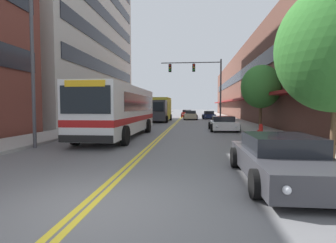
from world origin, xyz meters
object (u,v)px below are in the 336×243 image
(traffic_signal_mast, at_px, (201,78))
(fire_hydrant, at_px, (261,131))
(car_red_moving_second, at_px, (187,114))
(street_lamp_left_near, at_px, (39,35))
(car_white_parked_right_mid, at_px, (223,124))
(city_bus, at_px, (120,109))
(car_dark_grey_parked_right_foreground, at_px, (282,159))
(car_navy_parked_right_far, at_px, (209,115))
(box_truck, at_px, (159,109))
(street_tree_right_mid, at_px, (261,87))
(car_charcoal_parked_left_mid, at_px, (130,119))
(street_tree_right_near, at_px, (336,48))
(car_champagne_moving_lead, at_px, (191,115))

(traffic_signal_mast, distance_m, fire_hydrant, 16.58)
(car_red_moving_second, bearing_deg, street_lamp_left_near, -99.45)
(car_white_parked_right_mid, bearing_deg, car_red_moving_second, 97.98)
(city_bus, bearing_deg, car_dark_grey_parked_right_foreground, -53.09)
(car_dark_grey_parked_right_foreground, distance_m, car_navy_parked_right_far, 34.33)
(car_white_parked_right_mid, height_order, box_truck, box_truck)
(car_red_moving_second, xyz_separation_m, street_lamp_left_near, (-5.84, -35.09, 4.55))
(box_truck, xyz_separation_m, fire_hydrant, (8.31, -17.87, -1.05))
(street_lamp_left_near, distance_m, street_tree_right_mid, 16.48)
(car_charcoal_parked_left_mid, distance_m, street_tree_right_near, 20.60)
(box_truck, relative_size, street_lamp_left_near, 0.87)
(car_charcoal_parked_left_mid, bearing_deg, car_dark_grey_parked_right_foreground, -65.45)
(car_dark_grey_parked_right_foreground, xyz_separation_m, box_truck, (-6.73, 26.38, 1.03))
(street_lamp_left_near, bearing_deg, car_white_parked_right_mid, 46.36)
(box_truck, distance_m, street_tree_right_near, 26.20)
(car_champagne_moving_lead, xyz_separation_m, traffic_signal_mast, (1.28, -7.84, 4.67))
(city_bus, height_order, fire_hydrant, city_bus)
(city_bus, bearing_deg, car_red_moving_second, 83.48)
(street_tree_right_near, bearing_deg, car_dark_grey_parked_right_foreground, -139.69)
(street_tree_right_mid, height_order, fire_hydrant, street_tree_right_mid)
(car_navy_parked_right_far, bearing_deg, box_truck, -130.54)
(car_champagne_moving_lead, bearing_deg, street_tree_right_mid, -70.72)
(car_white_parked_right_mid, distance_m, street_tree_right_mid, 4.38)
(car_dark_grey_parked_right_foreground, relative_size, street_lamp_left_near, 0.54)
(city_bus, distance_m, car_charcoal_parked_left_mid, 10.05)
(car_dark_grey_parked_right_foreground, relative_size, box_truck, 0.62)
(street_tree_right_mid, bearing_deg, traffic_signal_mast, 117.15)
(traffic_signal_mast, bearing_deg, car_dark_grey_parked_right_foreground, -86.56)
(car_red_moving_second, bearing_deg, street_tree_right_near, -81.50)
(street_lamp_left_near, height_order, street_tree_right_near, street_lamp_left_near)
(car_navy_parked_right_far, distance_m, car_champagne_moving_lead, 3.67)
(street_tree_right_near, relative_size, fire_hydrant, 7.19)
(car_white_parked_right_mid, relative_size, car_red_moving_second, 0.87)
(street_tree_right_near, bearing_deg, box_truck, 109.93)
(street_lamp_left_near, xyz_separation_m, street_tree_right_mid, (12.46, 10.66, -1.65))
(car_dark_grey_parked_right_foreground, height_order, car_champagne_moving_lead, car_champagne_moving_lead)
(street_tree_right_mid, xyz_separation_m, fire_hydrant, (-1.58, -6.60, -3.00))
(street_tree_right_near, bearing_deg, car_charcoal_parked_left_mid, 122.29)
(car_charcoal_parked_left_mid, relative_size, traffic_signal_mast, 0.62)
(traffic_signal_mast, bearing_deg, fire_hydrant, -79.00)
(car_champagne_moving_lead, bearing_deg, street_tree_right_near, -80.76)
(car_navy_parked_right_far, relative_size, fire_hydrant, 5.91)
(street_lamp_left_near, bearing_deg, city_bus, 63.56)
(car_white_parked_right_mid, bearing_deg, car_navy_parked_right_far, 90.03)
(street_tree_right_near, bearing_deg, traffic_signal_mast, 99.24)
(traffic_signal_mast, height_order, street_tree_right_near, traffic_signal_mast)
(car_champagne_moving_lead, distance_m, street_lamp_left_near, 28.64)
(car_champagne_moving_lead, xyz_separation_m, fire_hydrant, (4.31, -23.43, -0.08))
(car_champagne_moving_lead, bearing_deg, car_charcoal_parked_left_mid, -114.85)
(car_white_parked_right_mid, height_order, street_lamp_left_near, street_lamp_left_near)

